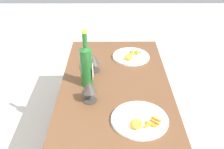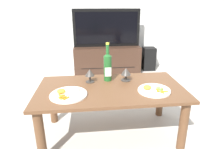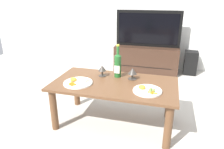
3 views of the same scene
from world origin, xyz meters
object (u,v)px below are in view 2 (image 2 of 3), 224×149
goblet_right (126,72)px  dinner_plate_right (154,90)px  dinner_plate_left (68,94)px  tv_screen (107,28)px  wine_bottle (108,66)px  goblet_left (90,73)px  dining_table (111,96)px  floor_speaker (149,59)px  tv_stand (107,59)px

goblet_right → dinner_plate_right: size_ratio=0.46×
dinner_plate_left → dinner_plate_right: (0.68, -0.00, 0.00)m
tv_screen → wine_bottle: tv_screen is taller
tv_screen → dinner_plate_right: tv_screen is taller
goblet_left → dinner_plate_left: (-0.17, -0.26, -0.07)m
dining_table → floor_speaker: dining_table is taller
dining_table → dinner_plate_right: (0.34, -0.11, 0.09)m
tv_screen → goblet_left: 1.63m
tv_screen → goblet_right: tv_screen is taller
dinner_plate_left → goblet_left: bearing=56.5°
dining_table → wine_bottle: size_ratio=3.52×
floor_speaker → dinner_plate_left: bearing=-121.1°
tv_screen → wine_bottle: (-0.13, -1.56, -0.15)m
tv_stand → wine_bottle: 1.61m
goblet_right → dinner_plate_right: bearing=-54.4°
goblet_left → dinner_plate_right: (0.51, -0.26, -0.07)m
wine_bottle → tv_screen: bearing=85.1°
tv_stand → goblet_left: goblet_left is taller
goblet_left → dining_table: bearing=-39.6°
dinner_plate_left → dinner_plate_right: bearing=-0.1°
dinner_plate_left → floor_speaker: bearing=57.2°
tv_screen → dinner_plate_left: (-0.47, -1.84, -0.28)m
goblet_left → goblet_right: same height
goblet_right → dinner_plate_left: bearing=-152.7°
tv_screen → floor_speaker: 0.93m
tv_stand → floor_speaker: 0.75m
dining_table → dinner_plate_right: bearing=-18.7°
dining_table → dinner_plate_left: size_ratio=4.27×
tv_screen → goblet_left: (-0.30, -1.59, -0.21)m
wine_bottle → goblet_right: 0.18m
tv_screen → floor_speaker: bearing=3.3°
floor_speaker → wine_bottle: size_ratio=1.15×
tv_stand → dinner_plate_left: dinner_plate_left is taller
dining_table → goblet_left: goblet_left is taller
floor_speaker → dinner_plate_left: (-1.22, -1.89, 0.27)m
goblet_right → dinner_plate_left: (-0.50, -0.26, -0.07)m
tv_screen → dinner_plate_right: bearing=-83.4°
tv_stand → goblet_left: 1.65m
tv_stand → dinner_plate_right: 1.88m
tv_stand → goblet_right: 1.62m
goblet_left → goblet_right: bearing=-0.0°
floor_speaker → goblet_right: 1.82m
dining_table → tv_stand: 1.74m
floor_speaker → dinner_plate_right: bearing=-104.1°
dinner_plate_left → wine_bottle: bearing=40.4°
tv_stand → goblet_left: (-0.30, -1.59, 0.32)m
dinner_plate_right → goblet_left: bearing=153.3°
tv_screen → floor_speaker: tv_screen is taller
goblet_right → goblet_left: bearing=180.0°
dining_table → goblet_right: bearing=42.8°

